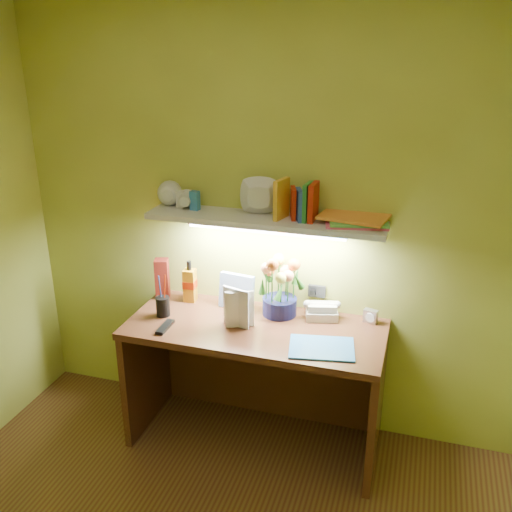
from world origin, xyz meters
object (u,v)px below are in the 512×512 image
(telephone, at_px, (322,309))
(whisky_bottle, at_px, (190,281))
(desk_clock, at_px, (370,316))
(flower_bouquet, at_px, (280,286))
(desk, at_px, (255,385))

(telephone, relative_size, whisky_bottle, 0.69)
(desk_clock, bearing_deg, flower_bouquet, -158.42)
(desk, relative_size, flower_bouquet, 4.09)
(desk, bearing_deg, flower_bouquet, 63.89)
(flower_bouquet, bearing_deg, telephone, 4.97)
(desk, height_order, telephone, telephone)
(desk_clock, distance_m, whisky_bottle, 1.06)
(flower_bouquet, height_order, whisky_bottle, flower_bouquet)
(desk, bearing_deg, desk_clock, 21.18)
(desk, height_order, whisky_bottle, whisky_bottle)
(desk, xyz_separation_m, desk_clock, (0.59, 0.23, 0.41))
(desk, distance_m, whisky_bottle, 0.71)
(desk, bearing_deg, whisky_bottle, 156.90)
(flower_bouquet, xyz_separation_m, desk_clock, (0.50, 0.05, -0.13))
(desk, xyz_separation_m, flower_bouquet, (0.09, 0.18, 0.55))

